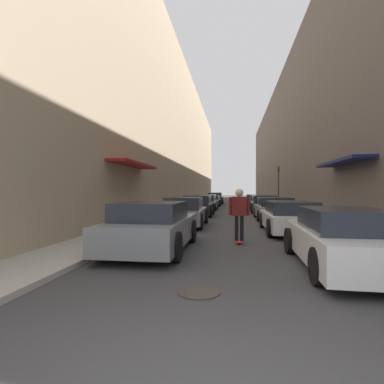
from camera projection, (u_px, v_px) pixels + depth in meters
The scene contains 20 objects.
ground at pixel (233, 208), 28.79m from camera, with size 149.32×149.32×0.00m, color #38383A.
curb_strip_left at pixel (198, 204), 36.10m from camera, with size 1.80×67.87×0.12m.
curb_strip_right at pixel (270, 204), 34.94m from camera, with size 1.80×67.87×0.12m.
building_row_left at pixel (174, 140), 36.45m from camera, with size 4.90×67.87×15.62m.
building_row_right at pixel (296, 142), 34.50m from camera, with size 4.90×67.87×14.38m.
parked_car_left_0 at pixel (153, 227), 8.32m from camera, with size 2.02×4.39×1.34m.
parked_car_left_1 at pixel (185, 212), 13.95m from camera, with size 1.93×4.17×1.34m.
parked_car_left_2 at pixel (198, 206), 19.71m from camera, with size 1.96×4.43×1.33m.
parked_car_left_3 at pixel (205, 203), 25.44m from camera, with size 2.03×4.59×1.31m.
parked_car_left_4 at pixel (212, 201), 31.38m from camera, with size 1.87×4.30×1.14m.
parked_car_left_5 at pixel (215, 198), 36.95m from camera, with size 1.92×4.65×1.39m.
parked_car_right_0 at pixel (342, 239), 6.39m from camera, with size 1.88×4.36×1.29m.
parked_car_right_1 at pixel (290, 217), 11.77m from camera, with size 2.04×4.49×1.24m.
parked_car_right_2 at pixel (274, 209), 17.03m from camera, with size 2.09×4.49×1.27m.
parked_car_right_3 at pixel (264, 204), 22.28m from camera, with size 2.05×4.30×1.29m.
parked_car_right_4 at pixel (259, 202), 28.04m from camera, with size 2.01×4.53×1.24m.
parked_car_right_5 at pixel (254, 200), 32.91m from camera, with size 1.92×4.13×1.22m.
skateboarder at pixel (239, 210), 9.47m from camera, with size 0.66×0.78×1.72m.
manhole_cover at pixel (199, 292), 4.87m from camera, with size 0.70×0.70×0.02m.
traffic_light at pixel (278, 183), 25.30m from camera, with size 0.16×0.22×3.56m.
Camera 1 is at (0.00, -1.91, 1.67)m, focal length 28.00 mm.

